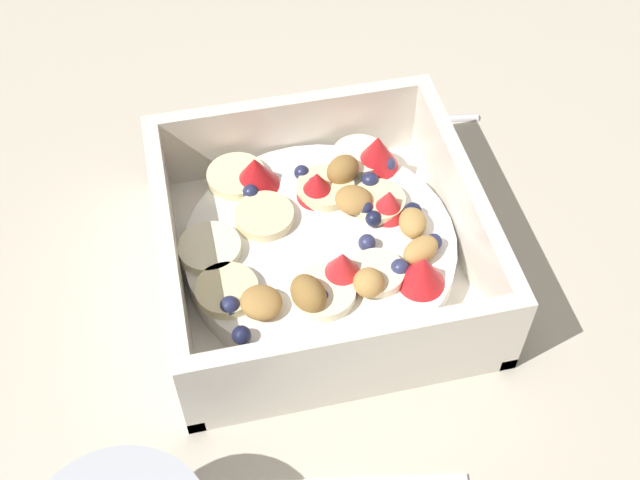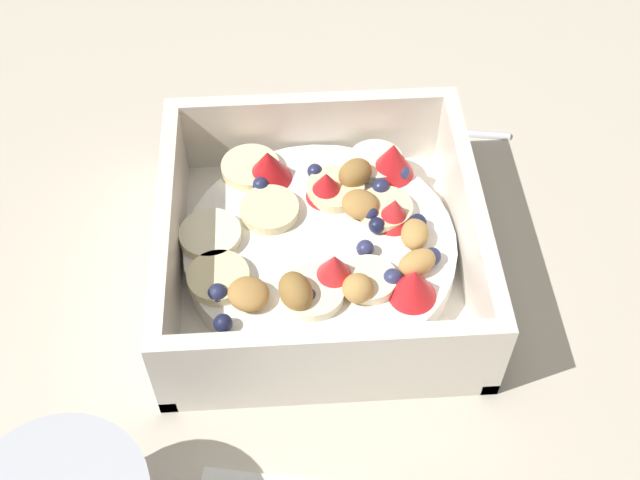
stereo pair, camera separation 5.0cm
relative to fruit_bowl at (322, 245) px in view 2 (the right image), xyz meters
name	(u,v)px [view 2 (the right image)]	position (x,y,z in m)	size (l,w,h in m)	color
ground_plane	(349,260)	(0.00, -0.02, -0.02)	(2.40, 2.40, 0.00)	beige
fruit_bowl	(322,245)	(0.00, 0.00, 0.00)	(0.19, 0.19, 0.07)	white
spoon	(347,122)	(0.13, -0.03, -0.02)	(0.05, 0.17, 0.01)	silver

